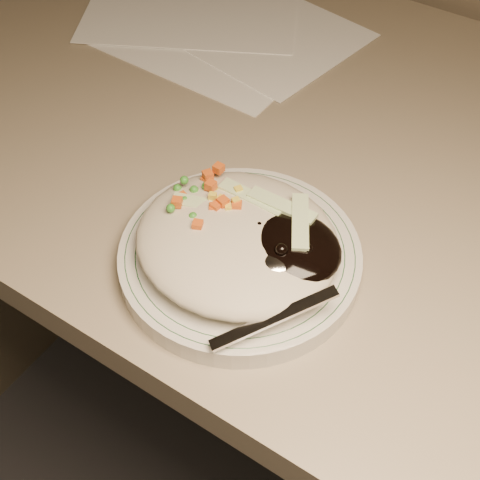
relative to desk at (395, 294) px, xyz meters
The scene contains 5 objects.
desk is the anchor object (origin of this frame).
plate 0.31m from the desk, 116.53° to the right, with size 0.23×0.23×0.02m, color silver.
plate_rim 0.32m from the desk, 116.53° to the right, with size 0.22×0.22×0.00m.
meal 0.34m from the desk, 115.49° to the right, with size 0.21×0.19×0.05m.
papers 0.45m from the desk, 159.99° to the left, with size 0.44×0.33×0.00m.
Camera 1 is at (0.12, 0.83, 1.24)m, focal length 50.00 mm.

